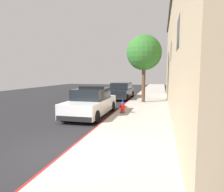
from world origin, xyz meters
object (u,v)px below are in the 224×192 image
at_px(police_cruiser, 91,103).
at_px(fire_hydrant, 123,107).
at_px(street_tree, 144,53).
at_px(parked_car_silver_ahead, 121,91).

xyz_separation_m(police_cruiser, fire_hydrant, (1.76, 0.43, -0.24)).
bearing_deg(street_tree, parked_car_silver_ahead, 128.97).
relative_size(police_cruiser, street_tree, 0.92).
height_order(police_cruiser, fire_hydrant, police_cruiser).
bearing_deg(parked_car_silver_ahead, street_tree, -51.03).
bearing_deg(police_cruiser, fire_hydrant, 13.68).
relative_size(police_cruiser, fire_hydrant, 6.37).
relative_size(police_cruiser, parked_car_silver_ahead, 1.00).
bearing_deg(parked_car_silver_ahead, fire_hydrant, -78.35).
height_order(fire_hydrant, street_tree, street_tree).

